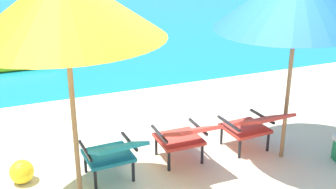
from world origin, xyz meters
TOP-DOWN VIEW (x-y plane):
  - ground_plane at (0.00, 4.00)m, footprint 40.00×40.00m
  - ocean_band at (0.00, 11.96)m, footprint 40.00×18.00m
  - swim_buoy at (-1.60, 4.99)m, footprint 1.60×0.18m
  - lounge_chair_left at (-0.90, 0.10)m, footprint 0.58×0.90m
  - lounge_chair_center at (0.01, 0.16)m, footprint 0.55×0.88m
  - lounge_chair_right at (0.94, 0.12)m, footprint 0.58×0.90m
  - beach_umbrella_left at (-1.33, -0.21)m, footprint 1.84×1.83m
  - beach_ball at (-1.84, 0.53)m, footprint 0.27×0.27m

SIDE VIEW (x-z plane):
  - ground_plane at x=0.00m, z-range 0.00..0.00m
  - ocean_band at x=0.00m, z-range 0.00..0.01m
  - swim_buoy at x=-1.60m, z-range 0.01..0.19m
  - beach_ball at x=-1.84m, z-range 0.00..0.27m
  - lounge_chair_left at x=-0.90m, z-range 0.06..0.75m
  - lounge_chair_center at x=0.01m, z-range 0.06..0.75m
  - lounge_chair_right at x=0.94m, z-range 0.06..0.75m
  - beach_umbrella_left at x=-1.33m, z-range 0.87..3.28m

